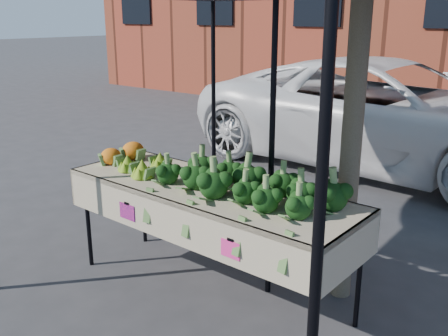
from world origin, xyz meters
TOP-DOWN VIEW (x-y plane):
  - ground at (0.00, 0.00)m, footprint 90.00×90.00m
  - table at (-0.13, -0.01)m, footprint 2.42×0.87m
  - canopy at (-0.11, 0.38)m, footprint 3.16×3.16m
  - broccoli_heap at (0.20, 0.02)m, footprint 1.47×0.57m
  - romanesco_cluster at (-0.79, -0.02)m, footprint 0.43×0.47m
  - cauliflower_pair at (-1.16, 0.06)m, footprint 0.23×0.43m
  - street_tree at (0.72, 0.63)m, footprint 2.24×2.24m

SIDE VIEW (x-z plane):
  - ground at x=0.00m, z-range 0.00..0.00m
  - table at x=-0.13m, z-range 0.00..0.90m
  - cauliflower_pair at x=-1.16m, z-range 0.90..1.08m
  - romanesco_cluster at x=-0.79m, z-range 0.90..1.10m
  - broccoli_heap at x=0.20m, z-range 0.90..1.16m
  - canopy at x=-0.11m, z-range 0.00..2.74m
  - street_tree at x=0.72m, z-range 0.00..4.41m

